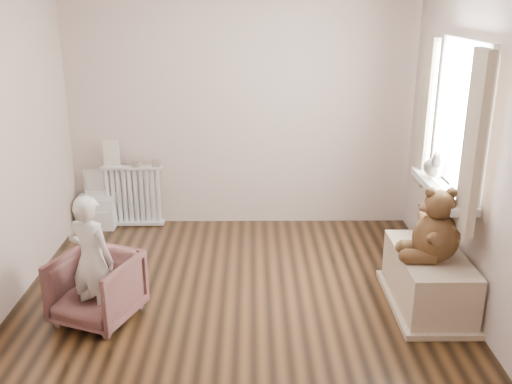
{
  "coord_description": "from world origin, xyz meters",
  "views": [
    {
      "loc": [
        0.12,
        -4.09,
        2.35
      ],
      "look_at": [
        0.15,
        0.45,
        0.8
      ],
      "focal_mm": 40.0,
      "sensor_mm": 36.0,
      "label": 1
    }
  ],
  "objects_px": {
    "armchair": "(97,288)",
    "teddy_bear": "(437,233)",
    "child": "(92,260)",
    "toy_vanity": "(96,202)",
    "toy_bench": "(428,282)",
    "plush_cat": "(435,167)",
    "radiator": "(133,191)"
  },
  "relations": [
    {
      "from": "child",
      "to": "teddy_bear",
      "type": "height_order",
      "value": "child"
    },
    {
      "from": "child",
      "to": "plush_cat",
      "type": "distance_m",
      "value": 2.88
    },
    {
      "from": "radiator",
      "to": "toy_vanity",
      "type": "xyz_separation_m",
      "value": [
        -0.39,
        -0.03,
        -0.11
      ]
    },
    {
      "from": "radiator",
      "to": "toy_bench",
      "type": "distance_m",
      "value": 3.19
    },
    {
      "from": "toy_bench",
      "to": "plush_cat",
      "type": "bearing_deg",
      "value": 75.75
    },
    {
      "from": "toy_bench",
      "to": "plush_cat",
      "type": "height_order",
      "value": "plush_cat"
    },
    {
      "from": "radiator",
      "to": "armchair",
      "type": "bearing_deg",
      "value": -87.22
    },
    {
      "from": "child",
      "to": "plush_cat",
      "type": "bearing_deg",
      "value": -142.41
    },
    {
      "from": "toy_vanity",
      "to": "plush_cat",
      "type": "distance_m",
      "value": 3.48
    },
    {
      "from": "toy_vanity",
      "to": "plush_cat",
      "type": "height_order",
      "value": "plush_cat"
    },
    {
      "from": "toy_vanity",
      "to": "plush_cat",
      "type": "relative_size",
      "value": 2.11
    },
    {
      "from": "radiator",
      "to": "armchair",
      "type": "height_order",
      "value": "radiator"
    },
    {
      "from": "toy_vanity",
      "to": "armchair",
      "type": "relative_size",
      "value": 1.07
    },
    {
      "from": "toy_bench",
      "to": "plush_cat",
      "type": "xyz_separation_m",
      "value": [
        0.14,
        0.55,
        0.8
      ]
    },
    {
      "from": "toy_bench",
      "to": "teddy_bear",
      "type": "bearing_deg",
      "value": -95.64
    },
    {
      "from": "toy_vanity",
      "to": "teddy_bear",
      "type": "distance_m",
      "value": 3.56
    },
    {
      "from": "child",
      "to": "teddy_bear",
      "type": "bearing_deg",
      "value": -155.43
    },
    {
      "from": "teddy_bear",
      "to": "radiator",
      "type": "bearing_deg",
      "value": 151.08
    },
    {
      "from": "toy_vanity",
      "to": "toy_bench",
      "type": "bearing_deg",
      "value": -28.78
    },
    {
      "from": "armchair",
      "to": "teddy_bear",
      "type": "distance_m",
      "value": 2.61
    },
    {
      "from": "armchair",
      "to": "teddy_bear",
      "type": "relative_size",
      "value": 1.02
    },
    {
      "from": "child",
      "to": "plush_cat",
      "type": "height_order",
      "value": "plush_cat"
    },
    {
      "from": "radiator",
      "to": "toy_vanity",
      "type": "bearing_deg",
      "value": -175.61
    },
    {
      "from": "child",
      "to": "teddy_bear",
      "type": "xyz_separation_m",
      "value": [
        2.58,
        0.15,
        0.15
      ]
    },
    {
      "from": "toy_vanity",
      "to": "toy_bench",
      "type": "relative_size",
      "value": 0.64
    },
    {
      "from": "armchair",
      "to": "teddy_bear",
      "type": "bearing_deg",
      "value": 23.46
    },
    {
      "from": "plush_cat",
      "to": "toy_bench",
      "type": "bearing_deg",
      "value": -103.96
    },
    {
      "from": "plush_cat",
      "to": "child",
      "type": "bearing_deg",
      "value": -163.46
    },
    {
      "from": "child",
      "to": "teddy_bear",
      "type": "relative_size",
      "value": 1.78
    },
    {
      "from": "toy_bench",
      "to": "child",
      "type": "bearing_deg",
      "value": -174.62
    },
    {
      "from": "child",
      "to": "toy_bench",
      "type": "bearing_deg",
      "value": -153.28
    },
    {
      "from": "child",
      "to": "toy_bench",
      "type": "relative_size",
      "value": 1.05
    }
  ]
}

